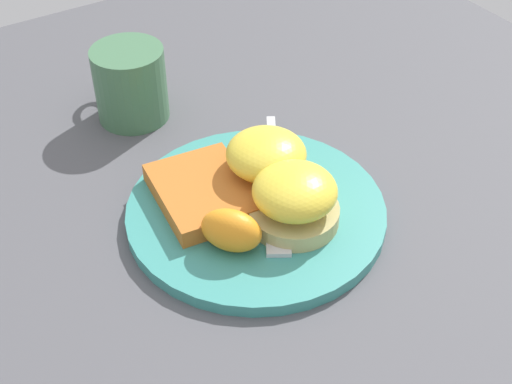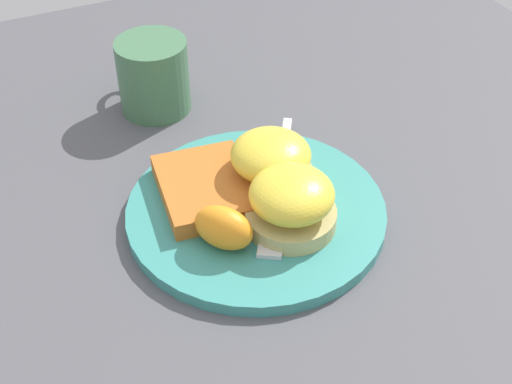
{
  "view_description": "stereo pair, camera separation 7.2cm",
  "coord_description": "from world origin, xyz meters",
  "px_view_note": "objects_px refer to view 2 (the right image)",
  "views": [
    {
      "loc": [
        -0.46,
        0.29,
        0.5
      ],
      "look_at": [
        0.0,
        0.0,
        0.03
      ],
      "focal_mm": 50.0,
      "sensor_mm": 36.0,
      "label": 1
    },
    {
      "loc": [
        -0.49,
        0.23,
        0.5
      ],
      "look_at": [
        0.0,
        0.0,
        0.03
      ],
      "focal_mm": 50.0,
      "sensor_mm": 36.0,
      "label": 2
    }
  ],
  "objects_px": {
    "sandwich_benedict_right": "(271,163)",
    "cup": "(153,75)",
    "sandwich_benedict_left": "(291,202)",
    "fork": "(278,191)",
    "orange_wedge": "(224,228)",
    "hashbrown_patty": "(206,188)"
  },
  "relations": [
    {
      "from": "hashbrown_patty",
      "to": "fork",
      "type": "relative_size",
      "value": 0.57
    },
    {
      "from": "hashbrown_patty",
      "to": "fork",
      "type": "height_order",
      "value": "hashbrown_patty"
    },
    {
      "from": "hashbrown_patty",
      "to": "orange_wedge",
      "type": "relative_size",
      "value": 1.94
    },
    {
      "from": "sandwich_benedict_left",
      "to": "orange_wedge",
      "type": "bearing_deg",
      "value": 88.58
    },
    {
      "from": "sandwich_benedict_left",
      "to": "sandwich_benedict_right",
      "type": "relative_size",
      "value": 1.0
    },
    {
      "from": "orange_wedge",
      "to": "fork",
      "type": "height_order",
      "value": "orange_wedge"
    },
    {
      "from": "orange_wedge",
      "to": "cup",
      "type": "xyz_separation_m",
      "value": [
        0.27,
        -0.02,
        0.01
      ]
    },
    {
      "from": "sandwich_benedict_right",
      "to": "orange_wedge",
      "type": "xyz_separation_m",
      "value": [
        -0.06,
        0.08,
        -0.01
      ]
    },
    {
      "from": "sandwich_benedict_right",
      "to": "fork",
      "type": "relative_size",
      "value": 0.45
    },
    {
      "from": "orange_wedge",
      "to": "sandwich_benedict_right",
      "type": "bearing_deg",
      "value": -52.04
    },
    {
      "from": "sandwich_benedict_right",
      "to": "orange_wedge",
      "type": "height_order",
      "value": "sandwich_benedict_right"
    },
    {
      "from": "sandwich_benedict_right",
      "to": "fork",
      "type": "bearing_deg",
      "value": -172.33
    },
    {
      "from": "sandwich_benedict_left",
      "to": "cup",
      "type": "height_order",
      "value": "cup"
    },
    {
      "from": "fork",
      "to": "cup",
      "type": "xyz_separation_m",
      "value": [
        0.23,
        0.06,
        0.03
      ]
    },
    {
      "from": "orange_wedge",
      "to": "cup",
      "type": "distance_m",
      "value": 0.27
    },
    {
      "from": "orange_wedge",
      "to": "cup",
      "type": "bearing_deg",
      "value": -4.74
    },
    {
      "from": "sandwich_benedict_left",
      "to": "sandwich_benedict_right",
      "type": "height_order",
      "value": "same"
    },
    {
      "from": "sandwich_benedict_left",
      "to": "fork",
      "type": "bearing_deg",
      "value": -11.84
    },
    {
      "from": "sandwich_benedict_right",
      "to": "cup",
      "type": "relative_size",
      "value": 0.78
    },
    {
      "from": "cup",
      "to": "fork",
      "type": "bearing_deg",
      "value": -165.49
    },
    {
      "from": "sandwich_benedict_left",
      "to": "sandwich_benedict_right",
      "type": "xyz_separation_m",
      "value": [
        0.06,
        -0.01,
        0.0
      ]
    },
    {
      "from": "sandwich_benedict_right",
      "to": "orange_wedge",
      "type": "relative_size",
      "value": 1.51
    }
  ]
}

